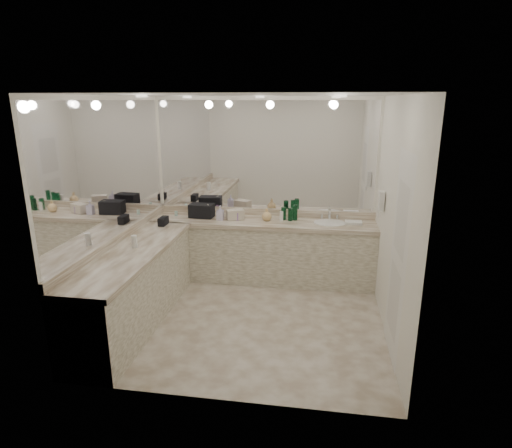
% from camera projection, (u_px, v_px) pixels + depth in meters
% --- Properties ---
extents(floor, '(3.20, 3.20, 0.00)m').
position_uv_depth(floor, '(248.00, 318.00, 5.20)').
color(floor, beige).
rests_on(floor, ground).
extents(ceiling, '(3.20, 3.20, 0.00)m').
position_uv_depth(ceiling, '(247.00, 95.00, 4.48)').
color(ceiling, white).
rests_on(ceiling, floor).
extents(wall_back, '(3.20, 0.02, 2.60)m').
position_uv_depth(wall_back, '(265.00, 189.00, 6.26)').
color(wall_back, white).
rests_on(wall_back, floor).
extents(wall_left, '(0.02, 3.00, 2.60)m').
position_uv_depth(wall_left, '(115.00, 209.00, 5.07)').
color(wall_left, white).
rests_on(wall_left, floor).
extents(wall_right, '(0.02, 3.00, 2.60)m').
position_uv_depth(wall_right, '(394.00, 220.00, 4.61)').
color(wall_right, white).
rests_on(wall_right, floor).
extents(vanity_back_base, '(3.20, 0.60, 0.84)m').
position_uv_depth(vanity_back_base, '(262.00, 252.00, 6.22)').
color(vanity_back_base, silver).
rests_on(vanity_back_base, floor).
extents(vanity_back_top, '(3.20, 0.64, 0.06)m').
position_uv_depth(vanity_back_top, '(262.00, 222.00, 6.09)').
color(vanity_back_top, beige).
rests_on(vanity_back_top, vanity_back_base).
extents(vanity_left_base, '(0.60, 2.40, 0.84)m').
position_uv_depth(vanity_left_base, '(134.00, 289.00, 4.99)').
color(vanity_left_base, silver).
rests_on(vanity_left_base, floor).
extents(vanity_left_top, '(0.64, 2.42, 0.06)m').
position_uv_depth(vanity_left_top, '(132.00, 253.00, 4.86)').
color(vanity_left_top, beige).
rests_on(vanity_left_top, vanity_left_base).
extents(backsplash_back, '(3.20, 0.04, 0.10)m').
position_uv_depth(backsplash_back, '(265.00, 212.00, 6.34)').
color(backsplash_back, beige).
rests_on(backsplash_back, vanity_back_top).
extents(backsplash_left, '(0.04, 3.00, 0.10)m').
position_uv_depth(backsplash_left, '(119.00, 237.00, 5.17)').
color(backsplash_left, beige).
rests_on(backsplash_left, vanity_left_top).
extents(mirror_back, '(3.12, 0.01, 1.55)m').
position_uv_depth(mirror_back, '(265.00, 156.00, 6.12)').
color(mirror_back, white).
rests_on(mirror_back, wall_back).
extents(mirror_left, '(0.01, 2.92, 1.55)m').
position_uv_depth(mirror_left, '(112.00, 170.00, 4.94)').
color(mirror_left, white).
rests_on(mirror_left, wall_left).
extents(sink, '(0.44, 0.44, 0.03)m').
position_uv_depth(sink, '(330.00, 223.00, 5.95)').
color(sink, white).
rests_on(sink, vanity_back_top).
extents(faucet, '(0.24, 0.16, 0.14)m').
position_uv_depth(faucet, '(330.00, 214.00, 6.13)').
color(faucet, silver).
rests_on(faucet, vanity_back_top).
extents(wall_phone, '(0.06, 0.10, 0.24)m').
position_uv_depth(wall_phone, '(381.00, 201.00, 5.26)').
color(wall_phone, white).
rests_on(wall_phone, wall_right).
extents(door, '(0.02, 0.82, 2.10)m').
position_uv_depth(door, '(398.00, 258.00, 4.20)').
color(door, white).
rests_on(door, wall_right).
extents(black_toiletry_bag, '(0.36, 0.24, 0.19)m').
position_uv_depth(black_toiletry_bag, '(202.00, 211.00, 6.22)').
color(black_toiletry_bag, black).
rests_on(black_toiletry_bag, vanity_back_top).
extents(black_bag_spill, '(0.09, 0.20, 0.11)m').
position_uv_depth(black_bag_spill, '(163.00, 221.00, 5.83)').
color(black_bag_spill, black).
rests_on(black_bag_spill, vanity_left_top).
extents(cream_cosmetic_case, '(0.28, 0.23, 0.14)m').
position_uv_depth(cream_cosmetic_case, '(235.00, 215.00, 6.11)').
color(cream_cosmetic_case, beige).
rests_on(cream_cosmetic_case, vanity_back_top).
extents(hand_towel, '(0.23, 0.16, 0.04)m').
position_uv_depth(hand_towel, '(353.00, 223.00, 5.90)').
color(hand_towel, white).
rests_on(hand_towel, vanity_back_top).
extents(lotion_left, '(0.07, 0.07, 0.16)m').
position_uv_depth(lotion_left, '(134.00, 241.00, 4.94)').
color(lotion_left, white).
rests_on(lotion_left, vanity_left_top).
extents(soap_bottle_a, '(0.10, 0.10, 0.20)m').
position_uv_depth(soap_bottle_a, '(208.00, 211.00, 6.18)').
color(soap_bottle_a, beige).
rests_on(soap_bottle_a, vanity_back_top).
extents(soap_bottle_b, '(0.10, 0.10, 0.21)m').
position_uv_depth(soap_bottle_b, '(220.00, 213.00, 6.08)').
color(soap_bottle_b, silver).
rests_on(soap_bottle_b, vanity_back_top).
extents(soap_bottle_c, '(0.17, 0.17, 0.18)m').
position_uv_depth(soap_bottle_c, '(267.00, 214.00, 6.05)').
color(soap_bottle_c, '#E1BA7A').
rests_on(soap_bottle_c, vanity_back_top).
extents(green_bottle_0, '(0.07, 0.07, 0.22)m').
position_uv_depth(green_bottle_0, '(295.00, 213.00, 6.08)').
color(green_bottle_0, '#0D542A').
rests_on(green_bottle_0, vanity_back_top).
extents(green_bottle_1, '(0.07, 0.07, 0.18)m').
position_uv_depth(green_bottle_1, '(284.00, 213.00, 6.10)').
color(green_bottle_1, '#0D542A').
rests_on(green_bottle_1, vanity_back_top).
extents(green_bottle_2, '(0.06, 0.06, 0.18)m').
position_uv_depth(green_bottle_2, '(290.00, 214.00, 6.05)').
color(green_bottle_2, '#0D542A').
rests_on(green_bottle_2, vanity_back_top).
extents(amenity_bottle_0, '(0.04, 0.04, 0.09)m').
position_uv_depth(amenity_bottle_0, '(212.00, 213.00, 6.31)').
color(amenity_bottle_0, '#9966B2').
rests_on(amenity_bottle_0, vanity_back_top).
extents(amenity_bottle_1, '(0.05, 0.05, 0.07)m').
position_uv_depth(amenity_bottle_1, '(176.00, 214.00, 6.32)').
color(amenity_bottle_1, silver).
rests_on(amenity_bottle_1, vanity_back_top).
extents(amenity_bottle_2, '(0.05, 0.05, 0.14)m').
position_uv_depth(amenity_bottle_2, '(281.00, 216.00, 6.04)').
color(amenity_bottle_2, white).
rests_on(amenity_bottle_2, vanity_back_top).
extents(amenity_bottle_3, '(0.04, 0.04, 0.12)m').
position_uv_depth(amenity_bottle_3, '(208.00, 215.00, 6.15)').
color(amenity_bottle_3, '#F2D84C').
rests_on(amenity_bottle_3, vanity_back_top).
extents(amenity_bottle_4, '(0.06, 0.06, 0.11)m').
position_uv_depth(amenity_bottle_4, '(237.00, 216.00, 6.08)').
color(amenity_bottle_4, '#9966B2').
rests_on(amenity_bottle_4, vanity_back_top).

